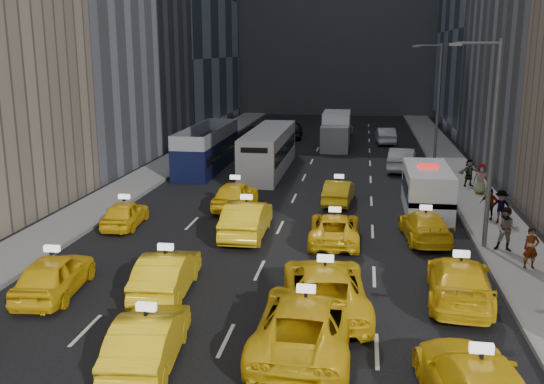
# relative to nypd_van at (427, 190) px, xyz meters

# --- Properties ---
(ground) EXTENTS (160.00, 160.00, 0.00)m
(ground) POSITION_rel_nypd_van_xyz_m (-7.39, -18.23, -1.17)
(ground) COLOR black
(ground) RESTS_ON ground
(sidewalk_west) EXTENTS (3.00, 90.00, 0.15)m
(sidewalk_west) POSITION_rel_nypd_van_xyz_m (-17.89, 6.77, -1.10)
(sidewalk_west) COLOR gray
(sidewalk_west) RESTS_ON ground
(sidewalk_east) EXTENTS (3.00, 90.00, 0.15)m
(sidewalk_east) POSITION_rel_nypd_van_xyz_m (3.11, 6.77, -1.10)
(sidewalk_east) COLOR gray
(sidewalk_east) RESTS_ON ground
(curb_west) EXTENTS (0.15, 90.00, 0.18)m
(curb_west) POSITION_rel_nypd_van_xyz_m (-16.44, 6.77, -1.08)
(curb_west) COLOR slate
(curb_west) RESTS_ON ground
(curb_east) EXTENTS (0.15, 90.00, 0.18)m
(curb_east) POSITION_rel_nypd_van_xyz_m (1.66, 6.77, -1.08)
(curb_east) COLOR slate
(curb_east) RESTS_ON ground
(streetlight_near) EXTENTS (2.15, 0.22, 9.00)m
(streetlight_near) POSITION_rel_nypd_van_xyz_m (1.79, -6.23, 3.75)
(streetlight_near) COLOR #595B60
(streetlight_near) RESTS_ON ground
(streetlight_far) EXTENTS (2.15, 0.22, 9.00)m
(streetlight_far) POSITION_rel_nypd_van_xyz_m (1.79, 13.77, 3.75)
(streetlight_far) COLOR #595B60
(streetlight_far) RESTS_ON ground
(taxi_5) EXTENTS (2.05, 4.68, 1.50)m
(taxi_5) POSITION_rel_nypd_van_xyz_m (-9.21, -17.91, -0.42)
(taxi_5) COLOR yellow
(taxi_5) RESTS_ON ground
(taxi_6) EXTENTS (2.88, 6.03, 1.66)m
(taxi_6) POSITION_rel_nypd_van_xyz_m (-4.97, -16.37, -0.34)
(taxi_6) COLOR yellow
(taxi_6) RESTS_ON ground
(taxi_8) EXTENTS (2.25, 4.62, 1.52)m
(taxi_8) POSITION_rel_nypd_van_xyz_m (-14.20, -13.73, -0.41)
(taxi_8) COLOR yellow
(taxi_8) RESTS_ON ground
(taxi_9) EXTENTS (1.95, 4.74, 1.53)m
(taxi_9) POSITION_rel_nypd_van_xyz_m (-10.29, -12.99, -0.41)
(taxi_9) COLOR yellow
(taxi_9) RESTS_ON ground
(taxi_10) EXTENTS (3.42, 6.17, 1.64)m
(taxi_10) POSITION_rel_nypd_van_xyz_m (-4.59, -13.65, -0.35)
(taxi_10) COLOR yellow
(taxi_10) RESTS_ON ground
(taxi_11) EXTENTS (2.58, 5.41, 1.52)m
(taxi_11) POSITION_rel_nypd_van_xyz_m (-0.03, -12.18, -0.41)
(taxi_11) COLOR yellow
(taxi_11) RESTS_ON ground
(taxi_12) EXTENTS (1.83, 3.98, 1.32)m
(taxi_12) POSITION_rel_nypd_van_xyz_m (-14.96, -5.26, -0.51)
(taxi_12) COLOR yellow
(taxi_12) RESTS_ON ground
(taxi_13) EXTENTS (1.87, 5.13, 1.68)m
(taxi_13) POSITION_rel_nypd_van_xyz_m (-8.75, -5.87, -0.33)
(taxi_13) COLOR yellow
(taxi_13) RESTS_ON ground
(taxi_14) EXTENTS (2.35, 4.85, 1.33)m
(taxi_14) POSITION_rel_nypd_van_xyz_m (-4.64, -6.20, -0.51)
(taxi_14) COLOR yellow
(taxi_14) RESTS_ON ground
(taxi_15) EXTENTS (2.34, 4.76, 1.33)m
(taxi_15) POSITION_rel_nypd_van_xyz_m (-0.56, -5.27, -0.50)
(taxi_15) COLOR yellow
(taxi_15) RESTS_ON ground
(taxi_16) EXTENTS (2.08, 4.62, 1.54)m
(taxi_16) POSITION_rel_nypd_van_xyz_m (-10.32, -1.00, -0.40)
(taxi_16) COLOR yellow
(taxi_16) RESTS_ON ground
(taxi_17) EXTENTS (1.74, 4.21, 1.36)m
(taxi_17) POSITION_rel_nypd_van_xyz_m (-4.75, 0.96, -0.49)
(taxi_17) COLOR yellow
(taxi_17) RESTS_ON ground
(nypd_van) EXTENTS (2.46, 6.07, 2.59)m
(nypd_van) POSITION_rel_nypd_van_xyz_m (0.00, 0.00, 0.00)
(nypd_van) COLOR white
(nypd_van) RESTS_ON ground
(double_decker) EXTENTS (3.15, 10.63, 3.05)m
(double_decker) POSITION_rel_nypd_van_xyz_m (-14.68, 9.80, 0.34)
(double_decker) COLOR black
(double_decker) RESTS_ON ground
(city_bus) EXTENTS (3.31, 11.83, 3.02)m
(city_bus) POSITION_rel_nypd_van_xyz_m (-10.10, 9.50, 0.32)
(city_bus) COLOR silver
(city_bus) RESTS_ON ground
(box_truck) EXTENTS (3.26, 7.09, 3.12)m
(box_truck) POSITION_rel_nypd_van_xyz_m (-5.86, 20.69, 0.36)
(box_truck) COLOR white
(box_truck) RESTS_ON ground
(misc_car_0) EXTENTS (2.31, 5.17, 1.65)m
(misc_car_0) POSITION_rel_nypd_van_xyz_m (-0.67, 11.25, -0.35)
(misc_car_0) COLOR #A8A9AF
(misc_car_0) RESTS_ON ground
(misc_car_1) EXTENTS (2.70, 5.37, 1.46)m
(misc_car_1) POSITION_rel_nypd_van_xyz_m (-13.44, 23.45, -0.44)
(misc_car_1) COLOR black
(misc_car_1) RESTS_ON ground
(misc_car_2) EXTENTS (2.55, 5.69, 1.62)m
(misc_car_2) POSITION_rel_nypd_van_xyz_m (-5.73, 27.42, -0.36)
(misc_car_2) COLOR slate
(misc_car_2) RESTS_ON ground
(misc_car_3) EXTENTS (2.28, 5.02, 1.67)m
(misc_car_3) POSITION_rel_nypd_van_xyz_m (-10.41, 26.22, -0.33)
(misc_car_3) COLOR black
(misc_car_3) RESTS_ON ground
(misc_car_4) EXTENTS (1.85, 4.65, 1.50)m
(misc_car_4) POSITION_rel_nypd_van_xyz_m (-1.43, 23.92, -0.42)
(misc_car_4) COLOR #AEB0B6
(misc_car_4) RESTS_ON ground
(pedestrian_0) EXTENTS (0.65, 0.47, 1.65)m
(pedestrian_0) POSITION_rel_nypd_van_xyz_m (3.16, -8.77, -0.20)
(pedestrian_0) COLOR gray
(pedestrian_0) RESTS_ON sidewalk_east
(pedestrian_1) EXTENTS (1.03, 0.74, 1.91)m
(pedestrian_1) POSITION_rel_nypd_van_xyz_m (2.68, -6.72, -0.07)
(pedestrian_1) COLOR gray
(pedestrian_1) RESTS_ON sidewalk_east
(pedestrian_2) EXTENTS (1.16, 0.78, 1.67)m
(pedestrian_2) POSITION_rel_nypd_van_xyz_m (3.35, -2.34, -0.19)
(pedestrian_2) COLOR gray
(pedestrian_2) RESTS_ON sidewalk_east
(pedestrian_3) EXTENTS (1.02, 0.72, 1.59)m
(pedestrian_3) POSITION_rel_nypd_van_xyz_m (2.94, -1.69, -0.22)
(pedestrian_3) COLOR gray
(pedestrian_3) RESTS_ON sidewalk_east
(pedestrian_4) EXTENTS (0.90, 0.52, 1.81)m
(pedestrian_4) POSITION_rel_nypd_van_xyz_m (3.52, 3.99, -0.12)
(pedestrian_4) COLOR gray
(pedestrian_4) RESTS_ON sidewalk_east
(pedestrian_5) EXTENTS (1.61, 0.99, 1.68)m
(pedestrian_5) POSITION_rel_nypd_van_xyz_m (3.17, 6.04, -0.18)
(pedestrian_5) COLOR gray
(pedestrian_5) RESTS_ON sidewalk_east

